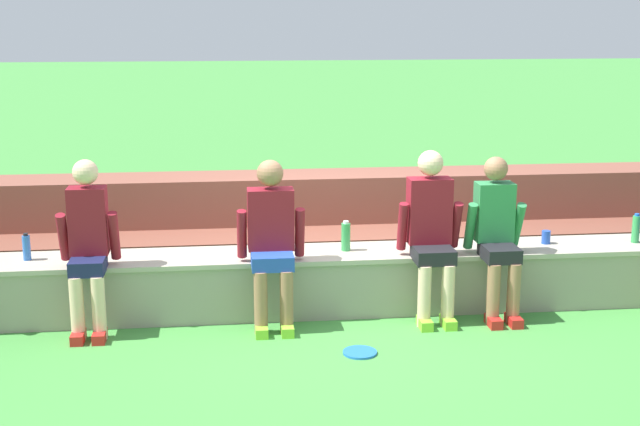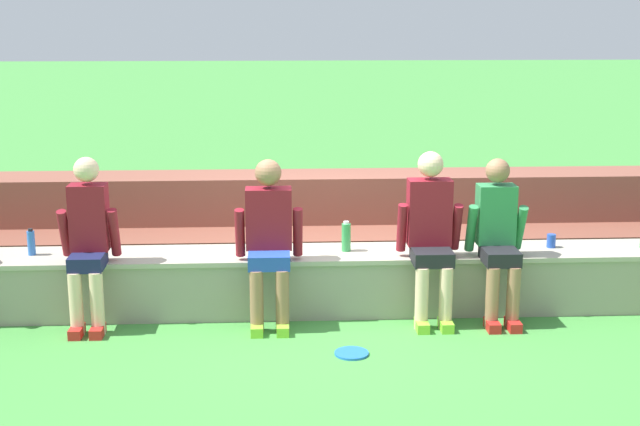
{
  "view_description": "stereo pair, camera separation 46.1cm",
  "coord_description": "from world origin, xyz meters",
  "px_view_note": "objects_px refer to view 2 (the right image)",
  "views": [
    {
      "loc": [
        -1.0,
        -6.95,
        2.56
      ],
      "look_at": [
        -0.17,
        0.28,
        0.87
      ],
      "focal_mm": 49.05,
      "sensor_mm": 36.0,
      "label": 1
    },
    {
      "loc": [
        -0.54,
        -6.99,
        2.56
      ],
      "look_at": [
        -0.17,
        0.28,
        0.87
      ],
      "focal_mm": 49.05,
      "sensor_mm": 36.0,
      "label": 2
    }
  ],
  "objects_px": {
    "water_bottle_near_right": "(346,237)",
    "frisbee": "(352,353)",
    "person_left_of_center": "(88,239)",
    "plastic_cup_middle": "(551,241)",
    "person_far_right": "(498,236)",
    "person_center": "(269,237)",
    "water_bottle_near_left": "(31,243)",
    "person_right_of_center": "(431,232)"
  },
  "relations": [
    {
      "from": "water_bottle_near_right",
      "to": "frisbee",
      "type": "distance_m",
      "value": 1.24
    },
    {
      "from": "person_left_of_center",
      "to": "plastic_cup_middle",
      "type": "xyz_separation_m",
      "value": [
        3.95,
        0.35,
        -0.16
      ]
    },
    {
      "from": "water_bottle_near_right",
      "to": "plastic_cup_middle",
      "type": "bearing_deg",
      "value": 0.75
    },
    {
      "from": "person_far_right",
      "to": "person_left_of_center",
      "type": "bearing_deg",
      "value": -179.87
    },
    {
      "from": "person_left_of_center",
      "to": "water_bottle_near_right",
      "type": "distance_m",
      "value": 2.16
    },
    {
      "from": "person_center",
      "to": "water_bottle_near_left",
      "type": "height_order",
      "value": "person_center"
    },
    {
      "from": "person_left_of_center",
      "to": "person_center",
      "type": "bearing_deg",
      "value": -0.51
    },
    {
      "from": "person_right_of_center",
      "to": "person_far_right",
      "type": "xyz_separation_m",
      "value": [
        0.57,
        -0.02,
        -0.04
      ]
    },
    {
      "from": "person_left_of_center",
      "to": "water_bottle_near_left",
      "type": "distance_m",
      "value": 0.66
    },
    {
      "from": "person_right_of_center",
      "to": "water_bottle_near_left",
      "type": "relative_size",
      "value": 6.19
    },
    {
      "from": "person_center",
      "to": "person_right_of_center",
      "type": "distance_m",
      "value": 1.35
    },
    {
      "from": "person_center",
      "to": "person_right_of_center",
      "type": "relative_size",
      "value": 0.97
    },
    {
      "from": "person_center",
      "to": "frisbee",
      "type": "xyz_separation_m",
      "value": [
        0.63,
        -0.72,
        -0.74
      ]
    },
    {
      "from": "person_right_of_center",
      "to": "person_left_of_center",
      "type": "bearing_deg",
      "value": -179.52
    },
    {
      "from": "person_left_of_center",
      "to": "frisbee",
      "type": "bearing_deg",
      "value": -19.29
    },
    {
      "from": "plastic_cup_middle",
      "to": "frisbee",
      "type": "distance_m",
      "value": 2.22
    },
    {
      "from": "person_far_right",
      "to": "person_right_of_center",
      "type": "bearing_deg",
      "value": 178.4
    },
    {
      "from": "water_bottle_near_right",
      "to": "plastic_cup_middle",
      "type": "relative_size",
      "value": 2.24
    },
    {
      "from": "plastic_cup_middle",
      "to": "water_bottle_near_left",
      "type": "bearing_deg",
      "value": -179.84
    },
    {
      "from": "person_left_of_center",
      "to": "person_right_of_center",
      "type": "bearing_deg",
      "value": 0.48
    },
    {
      "from": "water_bottle_near_left",
      "to": "water_bottle_near_right",
      "type": "bearing_deg",
      "value": -0.24
    },
    {
      "from": "water_bottle_near_right",
      "to": "plastic_cup_middle",
      "type": "xyz_separation_m",
      "value": [
        1.81,
        0.02,
        -0.07
      ]
    },
    {
      "from": "person_center",
      "to": "water_bottle_near_left",
      "type": "distance_m",
      "value": 2.06
    },
    {
      "from": "person_center",
      "to": "plastic_cup_middle",
      "type": "relative_size",
      "value": 11.67
    },
    {
      "from": "person_left_of_center",
      "to": "water_bottle_near_left",
      "type": "xyz_separation_m",
      "value": [
        -0.55,
        0.33,
        -0.11
      ]
    },
    {
      "from": "water_bottle_near_right",
      "to": "person_left_of_center",
      "type": "bearing_deg",
      "value": -171.44
    },
    {
      "from": "person_left_of_center",
      "to": "person_far_right",
      "type": "xyz_separation_m",
      "value": [
        3.38,
        0.01,
        -0.02
      ]
    },
    {
      "from": "water_bottle_near_left",
      "to": "plastic_cup_middle",
      "type": "bearing_deg",
      "value": 0.16
    },
    {
      "from": "person_left_of_center",
      "to": "person_center",
      "type": "height_order",
      "value": "person_left_of_center"
    },
    {
      "from": "person_left_of_center",
      "to": "person_right_of_center",
      "type": "distance_m",
      "value": 2.82
    },
    {
      "from": "water_bottle_near_right",
      "to": "water_bottle_near_left",
      "type": "height_order",
      "value": "water_bottle_near_right"
    },
    {
      "from": "plastic_cup_middle",
      "to": "person_center",
      "type": "bearing_deg",
      "value": -171.76
    },
    {
      "from": "person_far_right",
      "to": "water_bottle_near_left",
      "type": "bearing_deg",
      "value": 175.28
    },
    {
      "from": "person_far_right",
      "to": "water_bottle_near_right",
      "type": "distance_m",
      "value": 1.29
    },
    {
      "from": "person_center",
      "to": "water_bottle_near_right",
      "type": "bearing_deg",
      "value": 26.74
    },
    {
      "from": "person_far_right",
      "to": "water_bottle_near_left",
      "type": "height_order",
      "value": "person_far_right"
    },
    {
      "from": "person_left_of_center",
      "to": "person_far_right",
      "type": "height_order",
      "value": "person_left_of_center"
    },
    {
      "from": "person_far_right",
      "to": "water_bottle_near_right",
      "type": "relative_size",
      "value": 5.15
    },
    {
      "from": "water_bottle_near_right",
      "to": "person_center",
      "type": "bearing_deg",
      "value": -153.26
    },
    {
      "from": "person_right_of_center",
      "to": "person_far_right",
      "type": "distance_m",
      "value": 0.57
    },
    {
      "from": "person_left_of_center",
      "to": "water_bottle_near_left",
      "type": "bearing_deg",
      "value": 148.97
    },
    {
      "from": "person_far_right",
      "to": "frisbee",
      "type": "distance_m",
      "value": 1.65
    }
  ]
}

